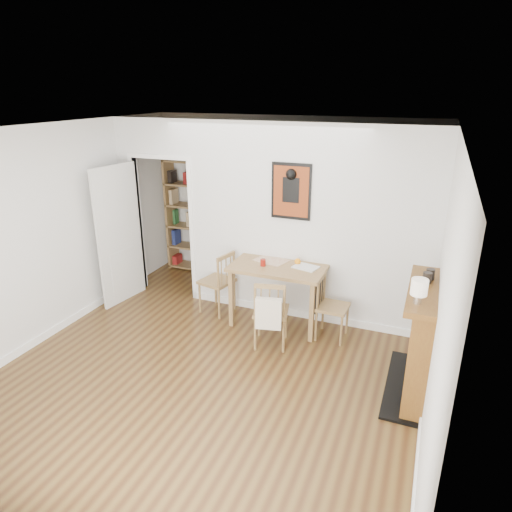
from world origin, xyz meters
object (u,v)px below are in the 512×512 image
at_px(notebook, 306,267).
at_px(ceramic_jar_b, 430,274).
at_px(mantel_lamp, 419,289).
at_px(ceramic_jar_a, 427,278).
at_px(bookshelf, 190,216).
at_px(fireplace, 422,338).
at_px(orange_fruit, 298,261).
at_px(chair_right, 331,306).
at_px(chair_front, 271,312).
at_px(red_glass, 263,263).
at_px(dining_table, 279,272).
at_px(chair_left, 217,282).

relative_size(notebook, ceramic_jar_b, 2.81).
relative_size(mantel_lamp, ceramic_jar_a, 2.12).
relative_size(bookshelf, fireplace, 1.52).
bearing_deg(orange_fruit, notebook, -28.58).
relative_size(chair_right, chair_front, 0.94).
bearing_deg(red_glass, dining_table, 31.11).
xyz_separation_m(dining_table, mantel_lamp, (1.74, -1.23, 0.58)).
xyz_separation_m(chair_front, orange_fruit, (0.11, 0.68, 0.42)).
height_order(dining_table, ceramic_jar_a, ceramic_jar_a).
bearing_deg(fireplace, dining_table, 155.00).
bearing_deg(chair_left, fireplace, -17.09).
distance_m(chair_front, ceramic_jar_b, 1.88).
relative_size(red_glass, ceramic_jar_a, 0.82).
xyz_separation_m(orange_fruit, mantel_lamp, (1.52, -1.34, 0.43)).
relative_size(chair_right, ceramic_jar_a, 7.49).
height_order(fireplace, ceramic_jar_b, ceramic_jar_b).
xyz_separation_m(fireplace, ceramic_jar_a, (-0.03, 0.14, 0.60)).
bearing_deg(chair_left, red_glass, -7.64).
bearing_deg(chair_front, notebook, 68.29).
relative_size(chair_left, chair_right, 1.08).
height_order(bookshelf, notebook, bookshelf).
distance_m(notebook, mantel_lamp, 1.93).
distance_m(chair_front, mantel_lamp, 1.95).
bearing_deg(mantel_lamp, notebook, 137.65).
height_order(chair_front, fireplace, fireplace).
bearing_deg(chair_right, mantel_lamp, -47.86).
relative_size(fireplace, orange_fruit, 15.32).
bearing_deg(chair_right, bookshelf, 152.74).
bearing_deg(red_glass, chair_front, -58.75).
xyz_separation_m(chair_left, chair_right, (1.64, -0.12, -0.02)).
bearing_deg(bookshelf, ceramic_jar_b, -26.31).
distance_m(dining_table, red_glass, 0.26).
bearing_deg(chair_left, notebook, 2.08).
bearing_deg(mantel_lamp, chair_front, 158.23).
height_order(dining_table, orange_fruit, orange_fruit).
xyz_separation_m(dining_table, ceramic_jar_a, (1.79, -0.71, 0.49)).
relative_size(dining_table, chair_left, 1.36).
bearing_deg(mantel_lamp, ceramic_jar_a, 83.54).
height_order(bookshelf, red_glass, bookshelf).
xyz_separation_m(chair_right, mantel_lamp, (1.00, -1.10, 0.88)).
relative_size(chair_right, red_glass, 9.18).
distance_m(bookshelf, ceramic_jar_a, 4.33).
bearing_deg(mantel_lamp, chair_left, 155.22).
bearing_deg(ceramic_jar_b, fireplace, -88.97).
distance_m(mantel_lamp, ceramic_jar_a, 0.53).
bearing_deg(notebook, dining_table, -174.46).
xyz_separation_m(dining_table, notebook, (0.35, 0.03, 0.11)).
relative_size(orange_fruit, ceramic_jar_b, 0.76).
bearing_deg(orange_fruit, chair_front, -99.43).
bearing_deg(mantel_lamp, fireplace, 77.09).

